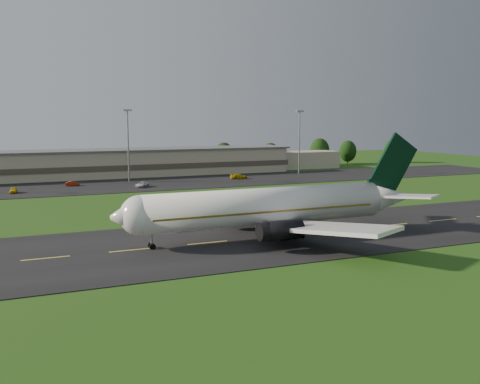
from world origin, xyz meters
name	(u,v)px	position (x,y,z in m)	size (l,w,h in m)	color
ground	(208,243)	(0.00, 0.00, 0.00)	(360.00, 360.00, 0.00)	#1C4110
taxiway	(208,243)	(0.00, 0.00, 0.05)	(220.00, 30.00, 0.10)	black
apron	(117,186)	(0.00, 72.00, 0.05)	(260.00, 30.00, 0.10)	black
airliner	(271,207)	(10.14, 0.01, 4.66)	(51.23, 42.18, 15.57)	white
terminal	(123,163)	(6.40, 96.18, 3.99)	(145.00, 16.00, 8.40)	tan
light_mast_centre	(128,137)	(5.00, 80.00, 12.74)	(2.40, 1.20, 20.35)	gray
light_mast_east	(299,134)	(60.00, 80.00, 12.74)	(2.40, 1.20, 20.35)	gray
tree_line	(221,155)	(42.93, 105.92, 4.94)	(196.74, 9.04, 10.29)	black
service_vehicle_a	(13,190)	(-25.38, 67.09, 0.78)	(1.60, 3.98, 1.36)	#DFBB0D
service_vehicle_b	(72,184)	(-10.91, 75.63, 0.71)	(1.29, 3.69, 1.22)	maroon
service_vehicle_c	(142,184)	(5.57, 66.21, 0.77)	(2.23, 4.84, 1.35)	silver
service_vehicle_d	(239,176)	(36.13, 73.51, 0.85)	(2.09, 5.15, 1.49)	gold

